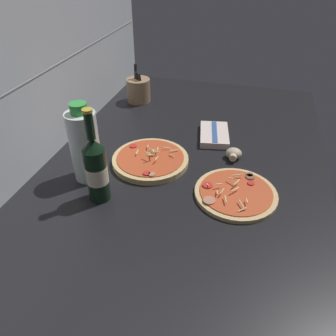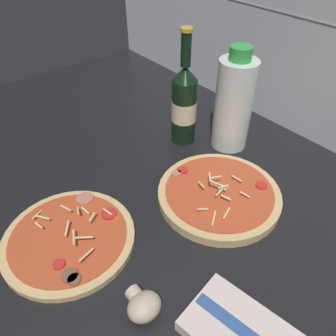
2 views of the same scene
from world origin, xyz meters
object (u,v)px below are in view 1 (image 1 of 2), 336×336
object	(u,v)px
pizza_far	(150,160)
oil_bottle	(85,145)
mushroom_left	(234,154)
dish_towel	(214,135)
utensil_crock	(139,90)
beer_bottle	(96,169)
pizza_near	(236,193)

from	to	relation	value
pizza_far	oil_bottle	size ratio (longest dim) A/B	1.03
mushroom_left	dish_towel	xyz separation A→B (cm)	(12.45, 8.40, -0.67)
oil_bottle	utensil_crock	size ratio (longest dim) A/B	1.47
mushroom_left	beer_bottle	bearing A→B (deg)	131.32
oil_bottle	beer_bottle	bearing A→B (deg)	-138.56
beer_bottle	oil_bottle	size ratio (longest dim) A/B	1.13
oil_bottle	pizza_far	bearing A→B (deg)	-52.91
pizza_far	dish_towel	world-z (taller)	pizza_far
dish_towel	beer_bottle	bearing A→B (deg)	148.54
mushroom_left	utensil_crock	bearing A→B (deg)	51.87
beer_bottle	utensil_crock	bearing A→B (deg)	10.06
pizza_far	utensil_crock	bearing A→B (deg)	23.72
utensil_crock	dish_towel	distance (cm)	45.29
oil_bottle	dish_towel	distance (cm)	49.24
pizza_far	beer_bottle	size ratio (longest dim) A/B	0.91
mushroom_left	utensil_crock	world-z (taller)	utensil_crock
oil_bottle	dish_towel	bearing A→B (deg)	-44.67
pizza_far	beer_bottle	distance (cm)	24.16
pizza_near	oil_bottle	xyz separation A→B (cm)	(-2.65, 44.97, 10.51)
pizza_far	mushroom_left	world-z (taller)	pizza_far
pizza_far	mushroom_left	xyz separation A→B (cm)	(9.69, -26.23, 0.76)
pizza_near	utensil_crock	size ratio (longest dim) A/B	1.43
beer_bottle	utensil_crock	size ratio (longest dim) A/B	1.66
beer_bottle	mushroom_left	world-z (taller)	beer_bottle
mushroom_left	oil_bottle	bearing A→B (deg)	117.30
pizza_near	oil_bottle	bearing A→B (deg)	93.37
pizza_far	beer_bottle	xyz separation A→B (cm)	(-20.77, 8.43, 9.02)
beer_bottle	oil_bottle	xyz separation A→B (cm)	(8.64, 7.63, 1.14)
pizza_near	beer_bottle	bearing A→B (deg)	106.81
pizza_far	utensil_crock	distance (cm)	50.66
beer_bottle	pizza_far	bearing A→B (deg)	-22.08
utensil_crock	pizza_far	bearing A→B (deg)	-156.28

